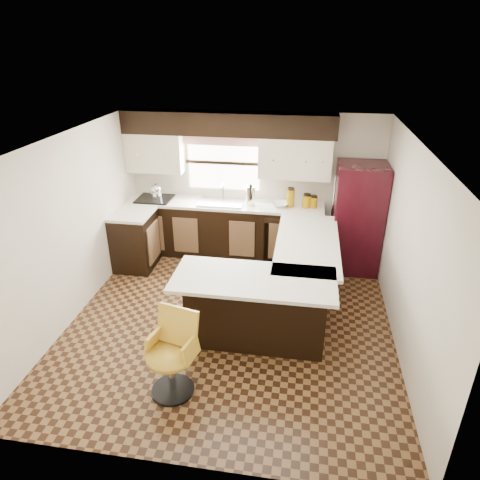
% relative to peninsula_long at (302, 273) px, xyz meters
% --- Properties ---
extents(floor, '(4.40, 4.40, 0.00)m').
position_rel_peninsula_long_xyz_m(floor, '(-0.90, -0.62, -0.45)').
color(floor, '#49301A').
rests_on(floor, ground).
extents(ceiling, '(4.40, 4.40, 0.00)m').
position_rel_peninsula_long_xyz_m(ceiling, '(-0.90, -0.62, 1.95)').
color(ceiling, silver).
rests_on(ceiling, wall_back).
extents(wall_back, '(4.40, 0.00, 4.40)m').
position_rel_peninsula_long_xyz_m(wall_back, '(-0.90, 1.58, 0.75)').
color(wall_back, beige).
rests_on(wall_back, floor).
extents(wall_front, '(4.40, 0.00, 4.40)m').
position_rel_peninsula_long_xyz_m(wall_front, '(-0.90, -2.83, 0.75)').
color(wall_front, beige).
rests_on(wall_front, floor).
extents(wall_left, '(0.00, 4.40, 4.40)m').
position_rel_peninsula_long_xyz_m(wall_left, '(-3.00, -0.62, 0.75)').
color(wall_left, beige).
rests_on(wall_left, floor).
extents(wall_right, '(0.00, 4.40, 4.40)m').
position_rel_peninsula_long_xyz_m(wall_right, '(1.20, -0.62, 0.75)').
color(wall_right, beige).
rests_on(wall_right, floor).
extents(base_cab_back, '(3.30, 0.60, 0.90)m').
position_rel_peninsula_long_xyz_m(base_cab_back, '(-1.35, 1.28, 0.00)').
color(base_cab_back, black).
rests_on(base_cab_back, floor).
extents(base_cab_left, '(0.60, 0.70, 0.90)m').
position_rel_peninsula_long_xyz_m(base_cab_left, '(-2.70, 0.62, 0.00)').
color(base_cab_left, black).
rests_on(base_cab_left, floor).
extents(counter_back, '(3.30, 0.60, 0.04)m').
position_rel_peninsula_long_xyz_m(counter_back, '(-1.35, 1.28, 0.47)').
color(counter_back, silver).
rests_on(counter_back, base_cab_back).
extents(counter_left, '(0.60, 0.70, 0.04)m').
position_rel_peninsula_long_xyz_m(counter_left, '(-2.70, 0.62, 0.47)').
color(counter_left, silver).
rests_on(counter_left, base_cab_left).
extents(soffit, '(3.40, 0.35, 0.36)m').
position_rel_peninsula_long_xyz_m(soffit, '(-1.30, 1.40, 1.77)').
color(soffit, black).
rests_on(soffit, wall_back).
extents(upper_cab_left, '(0.94, 0.35, 0.64)m').
position_rel_peninsula_long_xyz_m(upper_cab_left, '(-2.52, 1.40, 1.27)').
color(upper_cab_left, beige).
rests_on(upper_cab_left, wall_back).
extents(upper_cab_right, '(1.14, 0.35, 0.64)m').
position_rel_peninsula_long_xyz_m(upper_cab_right, '(-0.22, 1.40, 1.27)').
color(upper_cab_right, beige).
rests_on(upper_cab_right, wall_back).
extents(window_pane, '(1.20, 0.02, 0.90)m').
position_rel_peninsula_long_xyz_m(window_pane, '(-1.40, 1.56, 1.10)').
color(window_pane, white).
rests_on(window_pane, wall_back).
extents(valance, '(1.30, 0.06, 0.18)m').
position_rel_peninsula_long_xyz_m(valance, '(-1.40, 1.52, 1.49)').
color(valance, '#D19B93').
rests_on(valance, wall_back).
extents(sink, '(0.75, 0.45, 0.03)m').
position_rel_peninsula_long_xyz_m(sink, '(-1.40, 1.25, 0.51)').
color(sink, '#B2B2B7').
rests_on(sink, counter_back).
extents(dishwasher, '(0.58, 0.03, 0.78)m').
position_rel_peninsula_long_xyz_m(dishwasher, '(-0.35, 0.99, -0.02)').
color(dishwasher, black).
rests_on(dishwasher, floor).
extents(cooktop, '(0.58, 0.50, 0.02)m').
position_rel_peninsula_long_xyz_m(cooktop, '(-2.55, 1.25, 0.51)').
color(cooktop, black).
rests_on(cooktop, counter_back).
extents(peninsula_long, '(0.60, 1.95, 0.90)m').
position_rel_peninsula_long_xyz_m(peninsula_long, '(0.00, 0.00, 0.00)').
color(peninsula_long, black).
rests_on(peninsula_long, floor).
extents(peninsula_return, '(1.65, 0.60, 0.90)m').
position_rel_peninsula_long_xyz_m(peninsula_return, '(-0.53, -0.97, 0.00)').
color(peninsula_return, black).
rests_on(peninsula_return, floor).
extents(counter_pen_long, '(0.84, 1.95, 0.04)m').
position_rel_peninsula_long_xyz_m(counter_pen_long, '(0.05, 0.00, 0.47)').
color(counter_pen_long, silver).
rests_on(counter_pen_long, peninsula_long).
extents(counter_pen_return, '(1.89, 0.84, 0.04)m').
position_rel_peninsula_long_xyz_m(counter_pen_return, '(-0.55, -1.06, 0.47)').
color(counter_pen_return, silver).
rests_on(counter_pen_return, peninsula_return).
extents(refrigerator, '(0.74, 0.71, 1.74)m').
position_rel_peninsula_long_xyz_m(refrigerator, '(0.81, 1.13, 0.42)').
color(refrigerator, black).
rests_on(refrigerator, floor).
extents(bar_chair, '(0.61, 0.61, 0.94)m').
position_rel_peninsula_long_xyz_m(bar_chair, '(-1.29, -1.98, 0.02)').
color(bar_chair, gold).
rests_on(bar_chair, floor).
extents(kettle, '(0.19, 0.19, 0.26)m').
position_rel_peninsula_long_xyz_m(kettle, '(-2.51, 1.26, 0.65)').
color(kettle, silver).
rests_on(kettle, cooktop).
extents(percolator, '(0.15, 0.15, 0.31)m').
position_rel_peninsula_long_xyz_m(percolator, '(-0.91, 1.28, 0.65)').
color(percolator, silver).
rests_on(percolator, counter_back).
extents(mixing_bowl, '(0.28, 0.28, 0.07)m').
position_rel_peninsula_long_xyz_m(mixing_bowl, '(-0.42, 1.28, 0.53)').
color(mixing_bowl, white).
rests_on(mixing_bowl, counter_back).
extents(canister_large, '(0.13, 0.13, 0.28)m').
position_rel_peninsula_long_xyz_m(canister_large, '(-0.26, 1.30, 0.64)').
color(canister_large, '#A07605').
rests_on(canister_large, counter_back).
extents(canister_med, '(0.14, 0.14, 0.20)m').
position_rel_peninsula_long_xyz_m(canister_med, '(0.01, 1.30, 0.59)').
color(canister_med, '#A07605').
rests_on(canister_med, counter_back).
extents(canister_small, '(0.12, 0.12, 0.18)m').
position_rel_peninsula_long_xyz_m(canister_small, '(0.12, 1.30, 0.58)').
color(canister_small, '#A07605').
rests_on(canister_small, counter_back).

